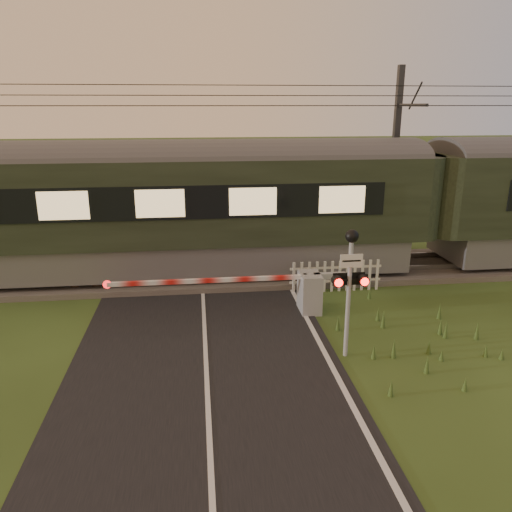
{
  "coord_description": "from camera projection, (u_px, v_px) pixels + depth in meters",
  "views": [
    {
      "loc": [
        -0.06,
        -9.46,
        5.54
      ],
      "look_at": [
        1.44,
        3.2,
        1.66
      ],
      "focal_mm": 35.0,
      "sensor_mm": 36.0,
      "label": 1
    }
  ],
  "objects": [
    {
      "name": "track_bed",
      "position": [
        202.0,
        274.0,
        16.77
      ],
      "size": [
        140.0,
        3.4,
        0.39
      ],
      "color": "#47423D",
      "rests_on": "ground"
    },
    {
      "name": "ground",
      "position": [
        207.0,
        376.0,
        10.61
      ],
      "size": [
        160.0,
        160.0,
        0.0
      ],
      "primitive_type": "plane",
      "color": "#31451A",
      "rests_on": "ground"
    },
    {
      "name": "road",
      "position": [
        208.0,
        381.0,
        10.39
      ],
      "size": [
        6.0,
        140.0,
        0.03
      ],
      "color": "black",
      "rests_on": "ground"
    },
    {
      "name": "boom_gate",
      "position": [
        299.0,
        291.0,
        13.76
      ],
      "size": [
        6.54,
        0.85,
        1.13
      ],
      "color": "gray",
      "rests_on": "ground"
    },
    {
      "name": "train",
      "position": [
        424.0,
        202.0,
        16.95
      ],
      "size": [
        44.72,
        3.08,
        4.17
      ],
      "color": "slate",
      "rests_on": "ground"
    },
    {
      "name": "overhead_wires",
      "position": [
        196.0,
        98.0,
        15.12
      ],
      "size": [
        120.0,
        0.62,
        0.62
      ],
      "color": "black",
      "rests_on": "ground"
    },
    {
      "name": "crossing_signal",
      "position": [
        350.0,
        271.0,
        10.89
      ],
      "size": [
        0.76,
        0.33,
        2.99
      ],
      "color": "gray",
      "rests_on": "ground"
    },
    {
      "name": "picket_fence",
      "position": [
        336.0,
        276.0,
        15.3
      ],
      "size": [
        2.86,
        0.08,
        0.98
      ],
      "color": "silver",
      "rests_on": "ground"
    },
    {
      "name": "catenary_mast",
      "position": [
        395.0,
        159.0,
        18.68
      ],
      "size": [
        0.22,
        2.46,
        6.9
      ],
      "color": "#2D2D30",
      "rests_on": "ground"
    }
  ]
}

